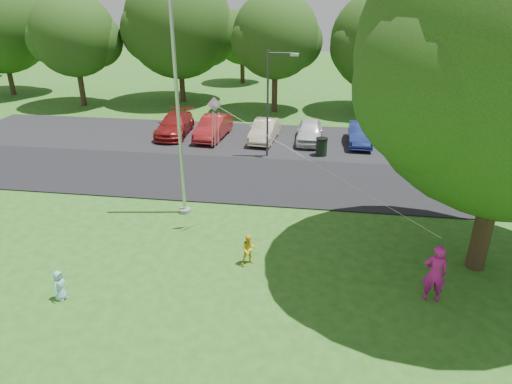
# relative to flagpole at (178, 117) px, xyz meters

# --- Properties ---
(ground) EXTENTS (120.00, 120.00, 0.00)m
(ground) POSITION_rel_flagpole_xyz_m (3.50, -5.00, -4.17)
(ground) COLOR #265F19
(ground) RESTS_ON ground
(park_road) EXTENTS (60.00, 6.00, 0.06)m
(park_road) POSITION_rel_flagpole_xyz_m (3.50, 4.00, -4.14)
(park_road) COLOR black
(park_road) RESTS_ON ground
(parking_strip) EXTENTS (42.00, 7.00, 0.06)m
(parking_strip) POSITION_rel_flagpole_xyz_m (3.50, 10.50, -4.14)
(parking_strip) COLOR black
(parking_strip) RESTS_ON ground
(flagpole) EXTENTS (0.50, 0.50, 10.00)m
(flagpole) POSITION_rel_flagpole_xyz_m (0.00, 0.00, 0.00)
(flagpole) COLOR #B7BABF
(flagpole) RESTS_ON ground
(street_lamp) EXTENTS (1.65, 0.22, 5.86)m
(street_lamp) POSITION_rel_flagpole_xyz_m (2.86, 7.50, -0.64)
(street_lamp) COLOR #3F3F44
(street_lamp) RESTS_ON ground
(trash_can) EXTENTS (0.68, 0.68, 1.08)m
(trash_can) POSITION_rel_flagpole_xyz_m (5.67, 8.00, -3.62)
(trash_can) COLOR black
(trash_can) RESTS_ON ground
(tree_row) EXTENTS (64.35, 11.94, 10.88)m
(tree_row) POSITION_rel_flagpole_xyz_m (5.09, 19.23, 1.55)
(tree_row) COLOR #332316
(tree_row) RESTS_ON ground
(horizon_trees) EXTENTS (77.46, 7.20, 7.02)m
(horizon_trees) POSITION_rel_flagpole_xyz_m (7.56, 28.88, 0.14)
(horizon_trees) COLOR #332316
(horizon_trees) RESTS_ON ground
(parked_cars) EXTENTS (16.42, 4.76, 1.38)m
(parked_cars) POSITION_rel_flagpole_xyz_m (2.92, 10.53, -3.44)
(parked_cars) COLOR maroon
(parked_cars) RESTS_ON ground
(woman) EXTENTS (0.72, 0.50, 1.92)m
(woman) POSITION_rel_flagpole_xyz_m (9.21, -4.73, -3.21)
(woman) COLOR #C61A89
(woman) RESTS_ON ground
(child_yellow) EXTENTS (0.67, 0.59, 1.13)m
(child_yellow) POSITION_rel_flagpole_xyz_m (3.35, -3.56, -3.60)
(child_yellow) COLOR yellow
(child_yellow) RESTS_ON ground
(child_blue) EXTENTS (0.42, 0.54, 1.00)m
(child_blue) POSITION_rel_flagpole_xyz_m (-2.07, -6.34, -3.67)
(child_blue) COLOR #8DCCD9
(child_blue) RESTS_ON ground
(kite) EXTENTS (7.70, 3.79, 3.10)m
(kite) POSITION_rel_flagpole_xyz_m (2.06, -1.33, 0.30)
(kite) COLOR pink
(kite) RESTS_ON ground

